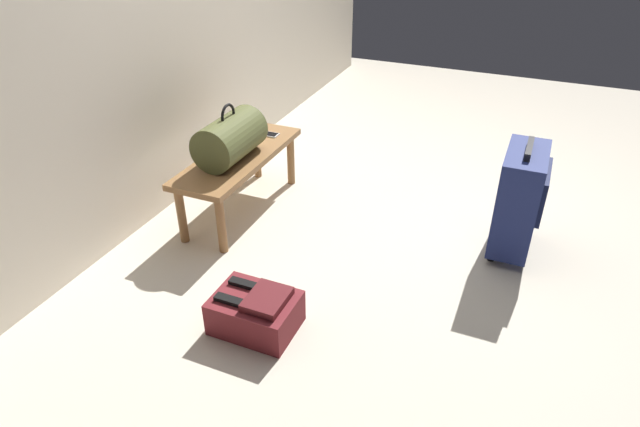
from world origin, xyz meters
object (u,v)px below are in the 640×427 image
cell_phone (268,134)px  backpack_maroon (256,311)px  suitcase_upright_navy (519,199)px  bench (239,163)px  duffel_bag_olive (230,138)px

cell_phone → backpack_maroon: 1.39m
backpack_maroon → suitcase_upright_navy: bearing=-42.2°
bench → suitcase_upright_navy: 1.62m
duffel_bag_olive → cell_phone: 0.42m
bench → cell_phone: 0.33m
duffel_bag_olive → bench: bearing=-0.0°
bench → backpack_maroon: bearing=-146.6°
duffel_bag_olive → backpack_maroon: size_ratio=1.16×
duffel_bag_olive → suitcase_upright_navy: duffel_bag_olive is taller
bench → duffel_bag_olive: (-0.07, 0.00, 0.19)m
bench → suitcase_upright_navy: bearing=-82.8°
duffel_bag_olive → cell_phone: duffel_bag_olive is taller
bench → cell_phone: size_ratio=6.94×
cell_phone → suitcase_upright_navy: 1.58m
cell_phone → backpack_maroon: size_ratio=0.38×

